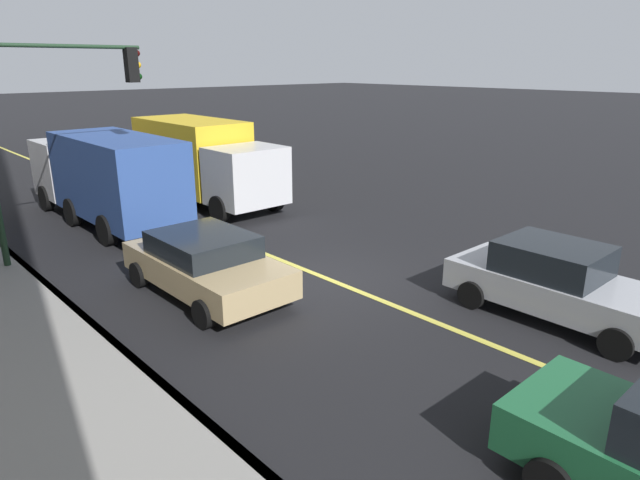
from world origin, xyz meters
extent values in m
plane|color=black|center=(0.00, 0.00, 0.00)|extent=(200.00, 200.00, 0.00)
cube|color=gray|center=(0.00, 7.07, 0.07)|extent=(80.00, 3.88, 0.15)
cube|color=slate|center=(0.00, 5.22, 0.07)|extent=(80.00, 0.16, 0.15)
cube|color=#D8CC4C|center=(0.00, 0.00, 0.01)|extent=(80.00, 0.16, 0.01)
cube|color=#A8AAB2|center=(-4.80, -2.01, 0.61)|extent=(4.41, 1.77, 0.62)
cube|color=black|center=(-4.57, -2.01, 1.23)|extent=(1.97, 1.62, 0.62)
cylinder|color=black|center=(-6.25, -1.15, 0.30)|extent=(0.60, 0.22, 0.60)
cylinder|color=black|center=(-3.34, -2.87, 0.30)|extent=(0.60, 0.22, 0.60)
cylinder|color=black|center=(-3.34, -1.15, 0.30)|extent=(0.60, 0.22, 0.60)
cube|color=tan|center=(1.12, 2.60, 0.61)|extent=(4.33, 1.95, 0.62)
cube|color=black|center=(1.20, 2.60, 1.16)|extent=(2.19, 1.79, 0.49)
cylinder|color=black|center=(2.55, 3.55, 0.30)|extent=(0.60, 0.22, 0.60)
cylinder|color=black|center=(2.55, 1.65, 0.30)|extent=(0.60, 0.22, 0.60)
cylinder|color=black|center=(-0.31, 3.55, 0.30)|extent=(0.60, 0.22, 0.60)
cylinder|color=black|center=(-0.31, 1.65, 0.30)|extent=(0.60, 0.22, 0.60)
cylinder|color=black|center=(-7.03, 1.18, 0.30)|extent=(0.60, 0.22, 0.60)
cube|color=silver|center=(5.94, -1.94, 1.40)|extent=(1.93, 2.34, 1.91)
cube|color=gold|center=(9.46, -1.94, 1.72)|extent=(4.82, 2.34, 2.55)
cylinder|color=black|center=(5.94, -3.06, 0.45)|extent=(0.90, 0.28, 0.90)
cylinder|color=black|center=(5.94, -0.82, 0.45)|extent=(0.90, 0.28, 0.90)
cylinder|color=black|center=(10.67, -3.06, 0.45)|extent=(0.90, 0.28, 0.90)
cylinder|color=black|center=(10.67, -0.82, 0.45)|extent=(0.90, 0.28, 0.90)
cylinder|color=black|center=(8.26, -3.06, 0.45)|extent=(0.90, 0.28, 0.90)
cylinder|color=black|center=(8.26, -0.82, 0.45)|extent=(0.90, 0.28, 0.90)
cube|color=silver|center=(11.37, 1.79, 1.43)|extent=(2.16, 2.22, 1.95)
cube|color=#2D4C93|center=(7.44, 1.79, 1.67)|extent=(5.40, 2.22, 2.43)
cylinder|color=black|center=(11.37, 2.85, 0.45)|extent=(0.90, 0.28, 0.90)
cylinder|color=black|center=(11.37, 0.74, 0.45)|extent=(0.90, 0.28, 0.90)
cylinder|color=black|center=(6.09, 2.85, 0.45)|extent=(0.90, 0.28, 0.90)
cylinder|color=black|center=(6.09, 0.74, 0.45)|extent=(0.90, 0.28, 0.90)
cylinder|color=black|center=(8.79, 2.85, 0.45)|extent=(0.90, 0.28, 0.90)
cylinder|color=black|center=(8.79, 0.74, 0.45)|extent=(0.90, 0.28, 0.90)
cylinder|color=#1E3823|center=(5.78, 3.52, 5.39)|extent=(0.10, 4.02, 0.10)
cube|color=black|center=(5.78, 1.76, 4.94)|extent=(0.28, 0.30, 0.90)
sphere|color=#360605|center=(5.78, 1.58, 5.24)|extent=(0.18, 0.18, 0.18)
sphere|color=gold|center=(5.78, 1.58, 4.94)|extent=(0.18, 0.18, 0.18)
sphere|color=black|center=(5.78, 1.58, 4.64)|extent=(0.18, 0.18, 0.18)
camera|label=1|loc=(-9.10, 8.51, 4.98)|focal=30.94mm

